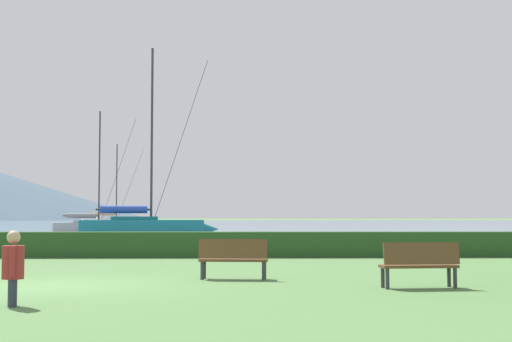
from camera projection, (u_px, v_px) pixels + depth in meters
The scene contains 9 objects.
ground_plane at pixel (56, 286), 15.64m from camera, with size 1000.00×1000.00×0.00m, color #517A42.
harbor_water at pixel (219, 223), 152.33m from camera, with size 320.00×246.00×0.00m, color slate.
hedge_line at pixel (131, 244), 26.64m from camera, with size 80.00×1.20×0.92m, color #284C23.
sailboat_slip_0 at pixel (112, 222), 96.18m from camera, with size 8.82×4.73×11.04m.
sailboat_slip_1 at pixel (93, 227), 59.30m from camera, with size 7.38×4.00×10.12m.
sailboat_slip_4 at pixel (142, 227), 47.83m from camera, with size 9.38×4.37×12.68m.
park_bench_near_path at pixel (420, 263), 15.08m from camera, with size 1.63×0.62×0.95m.
park_bench_under_tree at pixel (233, 257), 17.20m from camera, with size 1.65×0.65×0.95m.
person_seated_viewer at pixel (13, 265), 12.08m from camera, with size 0.36×0.56×1.25m.
Camera 1 is at (3.90, -15.86, 1.48)m, focal length 51.28 mm.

